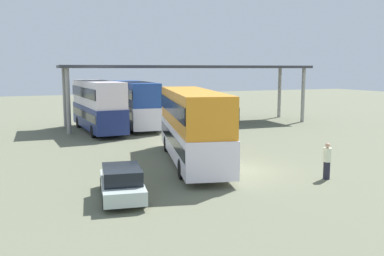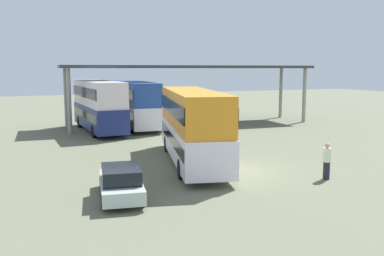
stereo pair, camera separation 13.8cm
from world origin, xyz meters
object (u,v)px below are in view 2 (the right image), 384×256
at_px(double_decker_main, 192,123).
at_px(double_decker_near_canopy, 99,104).
at_px(double_decker_mid_row, 136,102).
at_px(parked_hatchback, 121,182).
at_px(pedestrian_waiting, 327,161).

bearing_deg(double_decker_main, double_decker_near_canopy, 24.19).
height_order(double_decker_near_canopy, double_decker_mid_row, double_decker_near_canopy).
relative_size(parked_hatchback, double_decker_mid_row, 0.38).
xyz_separation_m(double_decker_main, pedestrian_waiting, (4.60, -5.90, -1.37)).
height_order(parked_hatchback, double_decker_near_canopy, double_decker_near_canopy).
bearing_deg(double_decker_mid_row, double_decker_near_canopy, 118.09).
bearing_deg(parked_hatchback, double_decker_main, -37.42).
bearing_deg(pedestrian_waiting, double_decker_main, -132.89).
bearing_deg(pedestrian_waiting, double_decker_mid_row, -161.51).
distance_m(double_decker_near_canopy, double_decker_mid_row, 4.03).
distance_m(double_decker_mid_row, pedestrian_waiting, 22.04).
relative_size(double_decker_main, parked_hatchback, 2.68).
bearing_deg(double_decker_main, pedestrian_waiting, -128.46).
bearing_deg(parked_hatchback, double_decker_mid_row, -7.66).
bearing_deg(double_decker_main, double_decker_mid_row, 9.84).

